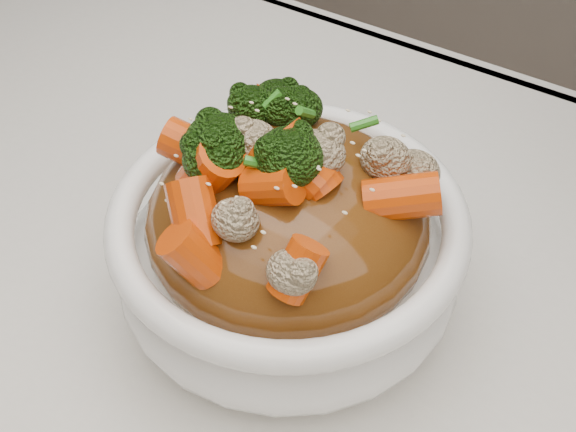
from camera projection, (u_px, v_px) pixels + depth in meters
The scene contains 8 objects.
tablecloth at pixel (285, 388), 0.44m from camera, with size 1.20×0.80×0.04m, color silver.
bowl at pixel (288, 252), 0.44m from camera, with size 0.22×0.22×0.09m, color white, non-canonical shape.
sauce_base at pixel (288, 220), 0.42m from camera, with size 0.18×0.18×0.10m, color #59300F.
carrots at pixel (288, 138), 0.37m from camera, with size 0.18×0.18×0.05m, color #CE4106, non-canonical shape.
broccoli at pixel (288, 140), 0.37m from camera, with size 0.18×0.18×0.05m, color black, non-canonical shape.
cauliflower at pixel (288, 143), 0.37m from camera, with size 0.18×0.18×0.04m, color tan, non-canonical shape.
scallions at pixel (288, 137), 0.37m from camera, with size 0.13×0.13×0.02m, color #2B7B1C, non-canonical shape.
sesame_seeds at pixel (288, 137), 0.37m from camera, with size 0.16×0.16×0.01m, color beige, non-canonical shape.
Camera 1 is at (0.13, -0.19, 1.12)m, focal length 42.00 mm.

